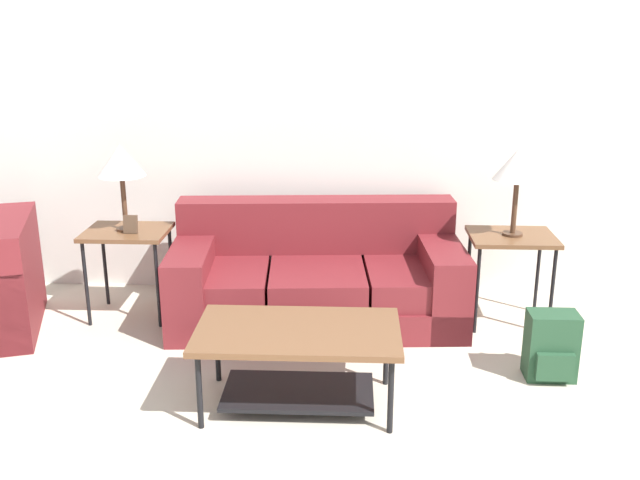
% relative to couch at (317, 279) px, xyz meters
% --- Properties ---
extents(wall_back, '(9.16, 0.06, 2.60)m').
position_rel_couch_xyz_m(wall_back, '(0.34, 0.62, 1.01)').
color(wall_back, silver).
rests_on(wall_back, ground_plane).
extents(couch, '(2.13, 1.10, 0.82)m').
position_rel_couch_xyz_m(couch, '(0.00, 0.00, 0.00)').
color(couch, maroon).
rests_on(couch, ground_plane).
extents(coffee_table, '(1.14, 0.65, 0.47)m').
position_rel_couch_xyz_m(coffee_table, '(-0.04, -1.26, 0.06)').
color(coffee_table, brown).
rests_on(coffee_table, ground_plane).
extents(side_table_left, '(0.59, 0.48, 0.66)m').
position_rel_couch_xyz_m(side_table_left, '(-1.37, -0.03, 0.30)').
color(side_table_left, brown).
rests_on(side_table_left, ground_plane).
extents(side_table_right, '(0.59, 0.48, 0.66)m').
position_rel_couch_xyz_m(side_table_right, '(1.38, -0.03, 0.30)').
color(side_table_right, brown).
rests_on(side_table_right, ground_plane).
extents(table_lamp_left, '(0.33, 0.33, 0.62)m').
position_rel_couch_xyz_m(table_lamp_left, '(-1.37, -0.03, 0.86)').
color(table_lamp_left, '#472D1E').
rests_on(table_lamp_left, side_table_left).
extents(table_lamp_right, '(0.33, 0.33, 0.62)m').
position_rel_couch_xyz_m(table_lamp_right, '(1.38, -0.03, 0.86)').
color(table_lamp_right, '#472D1E').
rests_on(table_lamp_right, side_table_right).
extents(backpack, '(0.30, 0.27, 0.42)m').
position_rel_couch_xyz_m(backpack, '(1.47, -0.87, -0.09)').
color(backpack, '#23472D').
rests_on(backpack, ground_plane).
extents(picture_frame, '(0.10, 0.04, 0.13)m').
position_rel_couch_xyz_m(picture_frame, '(-1.31, -0.10, 0.43)').
color(picture_frame, '#4C3828').
rests_on(picture_frame, side_table_left).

